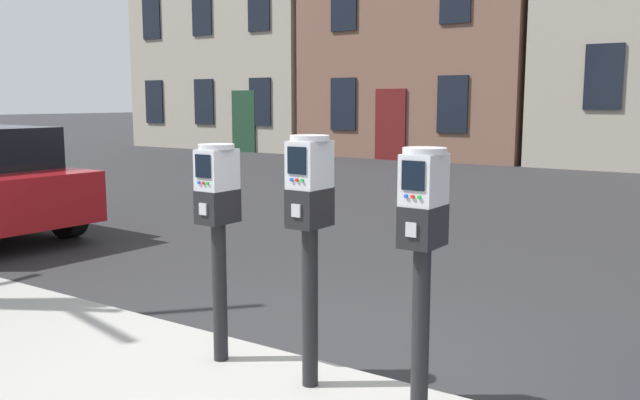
{
  "coord_description": "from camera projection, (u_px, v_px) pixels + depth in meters",
  "views": [
    {
      "loc": [
        2.25,
        -3.13,
        1.75
      ],
      "look_at": [
        0.16,
        -0.04,
        1.2
      ],
      "focal_mm": 37.84,
      "sensor_mm": 36.0,
      "label": 1
    }
  ],
  "objects": [
    {
      "name": "parking_meter_end_of_row",
      "position": [
        423.0,
        234.0,
        3.33
      ],
      "size": [
        0.22,
        0.25,
        1.38
      ],
      "rotation": [
        0.0,
        0.0,
        -1.58
      ],
      "color": "black",
      "rests_on": "sidewalk_slab"
    },
    {
      "name": "townhouse_brownstone",
      "position": [
        259.0,
        25.0,
        26.2
      ],
      "size": [
        7.71,
        6.43,
        9.34
      ],
      "color": "#9E9384",
      "rests_on": "ground_plane"
    },
    {
      "name": "parking_meter_twin_adjacent",
      "position": [
        310.0,
        216.0,
        3.7
      ],
      "size": [
        0.22,
        0.25,
        1.42
      ],
      "rotation": [
        0.0,
        0.0,
        -1.58
      ],
      "color": "black",
      "rests_on": "sidewalk_slab"
    },
    {
      "name": "parking_meter_near_kerb",
      "position": [
        218.0,
        213.0,
        4.09
      ],
      "size": [
        0.22,
        0.25,
        1.35
      ],
      "rotation": [
        0.0,
        0.0,
        -1.58
      ],
      "color": "black",
      "rests_on": "sidewalk_slab"
    },
    {
      "name": "ground_plane",
      "position": [
        302.0,
        393.0,
        4.07
      ],
      "size": [
        160.0,
        160.0,
        0.0
      ],
      "primitive_type": "plane",
      "color": "#28282B"
    }
  ]
}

